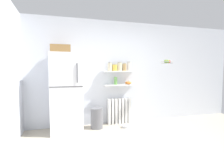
{
  "coord_description": "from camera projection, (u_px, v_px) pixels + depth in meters",
  "views": [
    {
      "loc": [
        -1.43,
        -2.4,
        1.38
      ],
      "look_at": [
        -0.23,
        1.6,
        1.05
      ],
      "focal_mm": 28.89,
      "sensor_mm": 36.0,
      "label": 1
    }
  ],
  "objects": [
    {
      "name": "wall_shelf_lower",
      "position": [
        120.0,
        85.0,
        4.55
      ],
      "size": [
        0.79,
        0.22,
        0.02
      ],
      "primitive_type": "cube",
      "color": "white"
    },
    {
      "name": "storage_jar_3",
      "position": [
        124.0,
        67.0,
        4.55
      ],
      "size": [
        0.1,
        0.1,
        0.2
      ],
      "color": "tan",
      "rests_on": "wall_shelf_upper"
    },
    {
      "name": "shelf_bowl",
      "position": [
        128.0,
        83.0,
        4.61
      ],
      "size": [
        0.17,
        0.17,
        0.08
      ],
      "primitive_type": "ellipsoid",
      "color": "orange",
      "rests_on": "wall_shelf_lower"
    },
    {
      "name": "hanging_fruit_basket",
      "position": [
        167.0,
        62.0,
        4.47
      ],
      "size": [
        0.35,
        0.35,
        0.1
      ],
      "color": "#B2B2B7"
    },
    {
      "name": "side_wall_left",
      "position": [
        0.0,
        75.0,
        2.63
      ],
      "size": [
        0.1,
        4.8,
        2.6
      ],
      "primitive_type": "cube",
      "color": "silver",
      "rests_on": "ground_plane"
    },
    {
      "name": "vase",
      "position": [
        116.0,
        81.0,
        4.51
      ],
      "size": [
        0.07,
        0.07,
        0.19
      ],
      "primitive_type": "cylinder",
      "color": "#66A84C",
      "rests_on": "wall_shelf_lower"
    },
    {
      "name": "back_wall",
      "position": [
        116.0,
        73.0,
        4.66
      ],
      "size": [
        7.04,
        0.1,
        2.6
      ],
      "primitive_type": "cube",
      "color": "silver",
      "rests_on": "ground_plane"
    },
    {
      "name": "storage_jar_4",
      "position": [
        129.0,
        66.0,
        4.59
      ],
      "size": [
        0.11,
        0.11,
        0.23
      ],
      "color": "silver",
      "rests_on": "wall_shelf_upper"
    },
    {
      "name": "wall_shelf_upper",
      "position": [
        120.0,
        71.0,
        4.52
      ],
      "size": [
        0.79,
        0.22,
        0.02
      ],
      "primitive_type": "cube",
      "color": "white"
    },
    {
      "name": "storage_jar_0",
      "position": [
        110.0,
        67.0,
        4.44
      ],
      "size": [
        0.1,
        0.1,
        0.21
      ],
      "color": "beige",
      "rests_on": "wall_shelf_upper"
    },
    {
      "name": "refrigerator",
      "position": [
        66.0,
        91.0,
        3.98
      ],
      "size": [
        0.68,
        0.66,
        1.9
      ],
      "color": "silver",
      "rests_on": "ground_plane"
    },
    {
      "name": "pet_food_bowl",
      "position": [
        125.0,
        127.0,
        4.3
      ],
      "size": [
        0.16,
        0.16,
        0.05
      ],
      "primitive_type": "cylinder",
      "color": "#B7B7BC",
      "rests_on": "ground_plane"
    },
    {
      "name": "storage_jar_2",
      "position": [
        120.0,
        67.0,
        4.51
      ],
      "size": [
        0.11,
        0.11,
        0.22
      ],
      "color": "beige",
      "rests_on": "wall_shelf_upper"
    },
    {
      "name": "trash_bin",
      "position": [
        97.0,
        118.0,
        4.25
      ],
      "size": [
        0.28,
        0.28,
        0.48
      ],
      "primitive_type": "cylinder",
      "color": "slate",
      "rests_on": "ground_plane"
    },
    {
      "name": "ground_plane",
      "position": [
        141.0,
        146.0,
        3.29
      ],
      "size": [
        7.04,
        7.04,
        0.0
      ],
      "primitive_type": "plane",
      "color": "#B2A893"
    },
    {
      "name": "radiator",
      "position": [
        119.0,
        111.0,
        4.63
      ],
      "size": [
        0.6,
        0.12,
        0.65
      ],
      "color": "white",
      "rests_on": "ground_plane"
    },
    {
      "name": "storage_jar_1",
      "position": [
        115.0,
        67.0,
        4.48
      ],
      "size": [
        0.12,
        0.12,
        0.17
      ],
      "color": "yellow",
      "rests_on": "wall_shelf_upper"
    }
  ]
}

